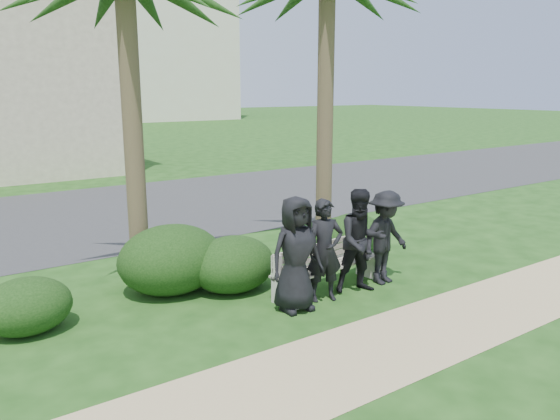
% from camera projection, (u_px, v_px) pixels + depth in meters
% --- Properties ---
extents(ground, '(160.00, 160.00, 0.00)m').
position_uv_depth(ground, '(280.00, 309.00, 8.20)').
color(ground, '#183E11').
rests_on(ground, ground).
extents(footpath, '(30.00, 1.60, 0.01)m').
position_uv_depth(footpath, '(364.00, 355.00, 6.76)').
color(footpath, tan).
rests_on(footpath, ground).
extents(asphalt_street, '(160.00, 8.00, 0.01)m').
position_uv_depth(asphalt_street, '(109.00, 213.00, 14.59)').
color(asphalt_street, '#2D2D30').
rests_on(asphalt_street, ground).
extents(park_bench, '(2.19, 0.73, 0.75)m').
position_uv_depth(park_bench, '(329.00, 270.00, 8.92)').
color(park_bench, '#A9A08E').
rests_on(park_bench, ground).
extents(man_a, '(0.88, 0.61, 1.73)m').
position_uv_depth(man_a, '(296.00, 254.00, 8.00)').
color(man_a, black).
rests_on(man_a, ground).
extents(man_b, '(0.68, 0.54, 1.61)m').
position_uv_depth(man_b, '(325.00, 250.00, 8.38)').
color(man_b, black).
rests_on(man_b, ground).
extents(man_c, '(0.99, 0.88, 1.70)m').
position_uv_depth(man_c, '(361.00, 241.00, 8.74)').
color(man_c, black).
rests_on(man_c, ground).
extents(man_d, '(1.08, 0.69, 1.59)m').
position_uv_depth(man_d, '(385.00, 238.00, 9.14)').
color(man_d, black).
rests_on(man_d, ground).
extents(hedge_a, '(1.20, 0.99, 0.78)m').
position_uv_depth(hedge_a, '(26.00, 305.00, 7.35)').
color(hedge_a, black).
rests_on(hedge_a, ground).
extents(hedge_b, '(1.74, 1.44, 1.14)m').
position_uv_depth(hedge_b, '(171.00, 257.00, 8.82)').
color(hedge_b, black).
rests_on(hedge_b, ground).
extents(hedge_c, '(1.04, 0.86, 0.68)m').
position_uv_depth(hedge_c, '(238.00, 267.00, 9.04)').
color(hedge_c, black).
rests_on(hedge_c, ground).
extents(hedge_d, '(1.43, 1.18, 0.93)m').
position_uv_depth(hedge_d, '(233.00, 263.00, 8.89)').
color(hedge_d, black).
rests_on(hedge_d, ground).
extents(hedge_e, '(1.27, 1.05, 0.83)m').
position_uv_depth(hedge_e, '(353.00, 233.00, 10.94)').
color(hedge_e, black).
rests_on(hedge_e, ground).
extents(hedge_f, '(1.32, 1.09, 0.86)m').
position_uv_depth(hedge_f, '(345.00, 237.00, 10.57)').
color(hedge_f, black).
rests_on(hedge_f, ground).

